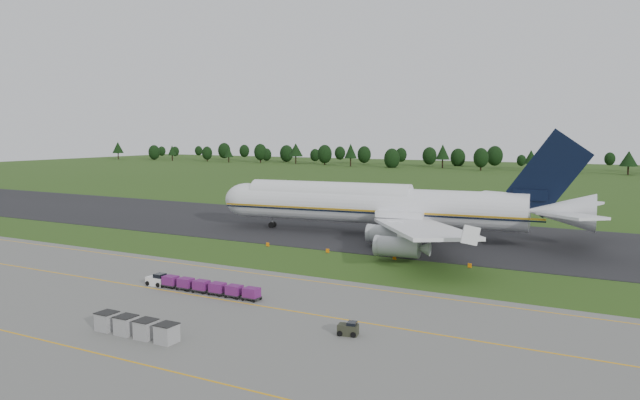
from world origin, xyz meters
The scene contains 10 objects.
ground centered at (0.00, 0.00, 0.00)m, with size 600.00×600.00×0.00m, color #274615.
apron centered at (0.00, -34.00, 0.03)m, with size 300.00×52.00×0.06m, color slate.
taxiway centered at (0.00, 28.00, 0.04)m, with size 300.00×40.00×0.08m, color black.
apron_markings centered at (0.00, -26.98, 0.06)m, with size 300.00×30.20×0.01m.
tree_line centered at (2.21, 219.50, 6.13)m, with size 531.66×23.02×11.80m.
aircraft centered at (2.11, 25.42, 5.31)m, with size 66.38×64.10×18.58m.
baggage_train centered at (-0.58, -20.68, 0.81)m, with size 15.71×1.43×1.37m.
utility_cart centered at (20.72, -25.98, 0.54)m, with size 1.95×1.41×0.97m.
uld_row centered at (4.39, -35.31, 0.90)m, with size 8.90×1.70×1.68m.
edge_markers centered at (6.55, 6.76, 0.27)m, with size 32.76×0.30×0.60m.
Camera 1 is at (44.47, -74.38, 18.16)m, focal length 35.00 mm.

